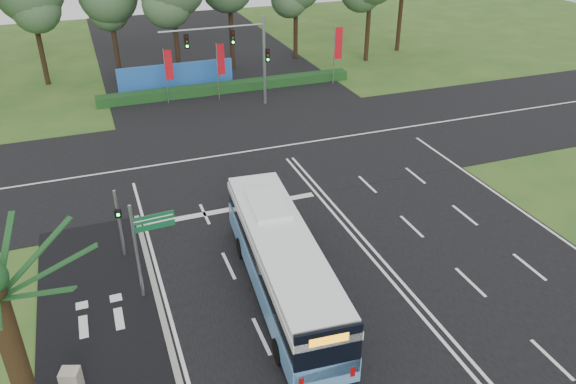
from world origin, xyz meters
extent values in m
plane|color=#2B541C|center=(0.00, 0.00, 0.00)|extent=(120.00, 120.00, 0.00)
cube|color=black|center=(0.00, 0.00, 0.02)|extent=(20.00, 120.00, 0.04)
cube|color=black|center=(0.00, 12.00, 0.03)|extent=(120.00, 14.00, 0.05)
cube|color=black|center=(-12.50, -3.00, 0.03)|extent=(5.00, 18.00, 0.06)
cube|color=gray|center=(-10.10, -3.00, 0.06)|extent=(0.25, 18.00, 0.12)
cube|color=#548BC3|center=(-4.94, -2.85, 1.05)|extent=(3.39, 11.90, 1.08)
cube|color=black|center=(-4.94, -2.85, 0.56)|extent=(3.36, 11.84, 0.29)
cube|color=black|center=(-4.94, -2.85, 2.03)|extent=(3.28, 11.72, 0.93)
cube|color=white|center=(-4.94, -2.85, 2.61)|extent=(3.39, 11.90, 0.34)
cube|color=white|center=(-4.94, -2.85, 2.96)|extent=(3.30, 11.43, 0.34)
cube|color=white|center=(-4.74, -0.41, 3.25)|extent=(1.80, 3.05, 0.24)
cube|color=black|center=(-5.41, -8.64, 2.07)|extent=(2.38, 0.31, 2.15)
cube|color=orange|center=(-5.41, -8.68, 2.76)|extent=(1.37, 0.17, 0.34)
cylinder|color=black|center=(-5.81, 0.56, 0.51)|extent=(0.36, 1.04, 1.02)
cylinder|color=black|center=(-3.53, 0.37, 0.51)|extent=(0.36, 1.04, 1.02)
cylinder|color=black|center=(-6.38, -6.46, 0.51)|extent=(0.36, 1.04, 1.02)
cylinder|color=black|center=(-4.10, -6.65, 0.51)|extent=(0.36, 1.04, 1.02)
cylinder|color=gray|center=(-11.08, 2.62, 1.79)|extent=(0.14, 0.14, 3.58)
cube|color=black|center=(-11.08, 2.44, 2.46)|extent=(0.33, 0.28, 0.41)
sphere|color=#19F233|center=(-11.08, 2.34, 2.46)|extent=(0.14, 0.14, 0.14)
cylinder|color=gray|center=(-10.65, -0.83, 2.30)|extent=(0.14, 0.14, 4.60)
cube|color=#0E4F28|center=(-9.79, -0.76, 3.79)|extent=(1.72, 0.19, 0.34)
cube|color=#0E4F28|center=(-9.79, -0.76, 3.39)|extent=(1.72, 0.19, 0.25)
cube|color=white|center=(-9.79, -0.80, 3.79)|extent=(1.60, 0.13, 0.05)
cube|color=#AAA289|center=(-13.67, -5.35, 0.54)|extent=(0.79, 0.73, 1.08)
cylinder|color=gray|center=(-5.39, 23.30, 2.25)|extent=(0.07, 0.07, 4.50)
cube|color=#AC0E18|center=(-5.08, 23.19, 3.20)|extent=(0.58, 0.23, 2.40)
cylinder|color=gray|center=(-1.27, 22.75, 2.36)|extent=(0.07, 0.07, 4.71)
cube|color=#AC0E18|center=(-0.93, 22.82, 3.35)|extent=(0.62, 0.17, 2.51)
cylinder|color=gray|center=(9.27, 23.15, 2.57)|extent=(0.08, 0.08, 5.15)
cube|color=#AC0E18|center=(9.65, 23.14, 3.66)|extent=(0.69, 0.07, 2.75)
cylinder|color=#382614|center=(-14.50, -8.00, 3.60)|extent=(0.60, 0.60, 7.20)
cylinder|color=gray|center=(2.00, 20.50, 3.50)|extent=(0.24, 0.24, 7.00)
cylinder|color=gray|center=(-2.00, 20.50, 6.40)|extent=(8.00, 0.16, 0.16)
cube|color=black|center=(-0.50, 20.50, 5.60)|extent=(0.32, 0.28, 1.05)
cube|color=black|center=(-4.00, 20.50, 5.60)|extent=(0.32, 0.28, 1.05)
cube|color=black|center=(2.25, 20.50, 4.00)|extent=(0.32, 0.28, 1.05)
cube|color=#153B17|center=(0.00, 24.50, 0.40)|extent=(22.00, 1.20, 0.80)
cube|color=#1F56A9|center=(-4.00, 27.00, 1.10)|extent=(10.00, 0.30, 2.20)
cylinder|color=black|center=(-14.65, 32.16, 3.90)|extent=(0.44, 0.44, 7.80)
cylinder|color=black|center=(-8.38, 32.26, 3.48)|extent=(0.44, 0.44, 6.96)
cylinder|color=black|center=(-3.30, 29.30, 4.02)|extent=(0.44, 0.44, 8.03)
cylinder|color=black|center=(2.28, 31.35, 4.50)|extent=(0.44, 0.44, 8.99)
cylinder|color=black|center=(9.22, 32.39, 3.49)|extent=(0.44, 0.44, 6.98)
cylinder|color=black|center=(15.61, 29.10, 3.96)|extent=(0.44, 0.44, 7.92)
cylinder|color=black|center=(20.61, 31.50, 4.43)|extent=(0.44, 0.44, 8.85)
camera|label=1|loc=(-11.43, -21.05, 15.80)|focal=35.00mm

